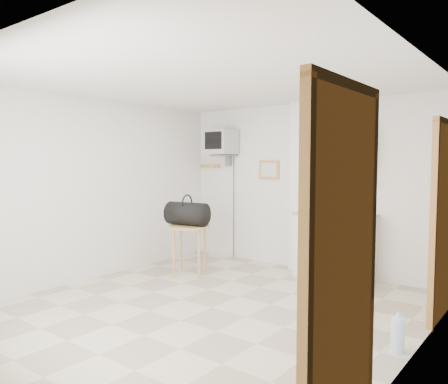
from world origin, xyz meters
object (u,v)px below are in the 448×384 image
Objects in this scene: round_table at (190,233)px; water_bottle at (398,335)px; crt_television at (221,143)px; duffel_bag at (187,214)px.

round_table reaches higher than water_bottle.
round_table is 3.28m from water_bottle.
round_table is (0.29, -1.11, -1.33)m from crt_television.
crt_television is 3.01× the size of round_table.
duffel_bag is at bearing -175.84° from round_table.
crt_television is 1.55m from duffel_bag.
crt_television is at bearing 150.68° from water_bottle.
duffel_bag is (0.25, -1.11, -1.05)m from crt_television.
crt_television is at bearing 104.58° from round_table.
duffel_bag is 3.36m from water_bottle.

